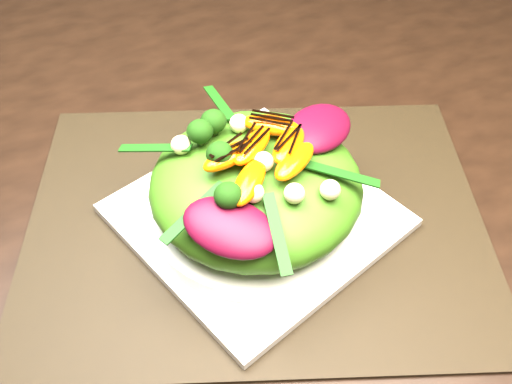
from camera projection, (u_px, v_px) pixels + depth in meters
name	position (u px, v px, depth m)	size (l,w,h in m)	color
dining_table	(153.00, 160.00, 0.75)	(1.60, 0.90, 0.75)	black
placemat	(256.00, 219.00, 0.65)	(0.49, 0.37, 0.00)	black
plate_base	(256.00, 215.00, 0.65)	(0.25, 0.25, 0.01)	silver
salad_bowl	(256.00, 207.00, 0.64)	(0.23, 0.23, 0.02)	silver
lettuce_mound	(256.00, 185.00, 0.61)	(0.22, 0.22, 0.08)	#386913
radicchio_leaf	(319.00, 128.00, 0.62)	(0.09, 0.06, 0.02)	#3F0617
orange_segment	(235.00, 150.00, 0.58)	(0.06, 0.02, 0.02)	#FB5804
broccoli_floret	(182.00, 161.00, 0.57)	(0.04, 0.04, 0.04)	black
macadamia_nut	(322.00, 178.00, 0.56)	(0.02, 0.02, 0.02)	beige
balsamic_drizzle	(235.00, 144.00, 0.57)	(0.04, 0.00, 0.00)	black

